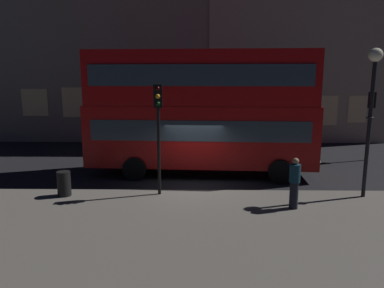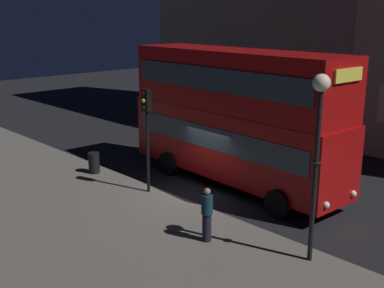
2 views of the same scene
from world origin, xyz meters
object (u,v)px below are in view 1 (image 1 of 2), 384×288
(double_decker_bus, at_px, (201,108))
(pedestrian, at_px, (294,183))
(litter_bin, at_px, (64,184))
(traffic_light_near_kerb, at_px, (158,117))
(traffic_light_far_side, at_px, (371,111))
(street_lamp, at_px, (372,91))

(double_decker_bus, bearing_deg, pedestrian, -53.36)
(pedestrian, relative_size, litter_bin, 1.88)
(double_decker_bus, distance_m, traffic_light_near_kerb, 3.69)
(double_decker_bus, height_order, traffic_light_far_side, double_decker_bus)
(street_lamp, height_order, pedestrian, street_lamp)
(street_lamp, distance_m, pedestrian, 4.38)
(litter_bin, bearing_deg, double_decker_bus, 34.90)
(double_decker_bus, relative_size, traffic_light_near_kerb, 2.55)
(traffic_light_far_side, bearing_deg, litter_bin, 22.42)
(traffic_light_far_side, bearing_deg, traffic_light_near_kerb, 28.23)
(traffic_light_far_side, height_order, pedestrian, traffic_light_far_side)
(pedestrian, bearing_deg, litter_bin, -3.65)
(traffic_light_near_kerb, bearing_deg, litter_bin, 179.69)
(traffic_light_near_kerb, relative_size, traffic_light_far_side, 1.11)
(double_decker_bus, height_order, litter_bin, double_decker_bus)
(street_lamp, bearing_deg, traffic_light_far_side, 64.36)
(traffic_light_far_side, distance_m, litter_bin, 15.95)
(pedestrian, distance_m, litter_bin, 8.37)
(traffic_light_near_kerb, bearing_deg, traffic_light_far_side, 26.38)
(pedestrian, xyz_separation_m, litter_bin, (-8.27, 1.20, -0.44))
(double_decker_bus, relative_size, traffic_light_far_side, 2.83)
(traffic_light_near_kerb, bearing_deg, street_lamp, -5.52)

